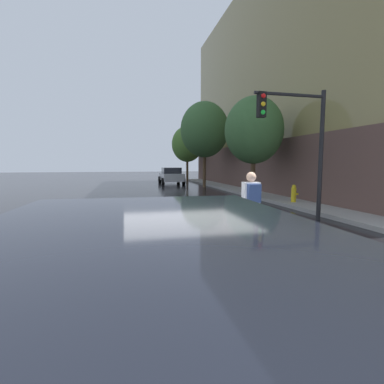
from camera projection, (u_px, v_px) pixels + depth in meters
name	position (u px, v px, depth m)	size (l,w,h in m)	color
ground_plane	(186.00, 253.00, 5.92)	(120.00, 120.00, 0.00)	black
crosswalk_stripes	(162.00, 255.00, 5.80)	(9.38, 3.78, 0.01)	silver
manhole_cover	(305.00, 287.00, 4.31)	(0.64, 0.64, 0.01)	#473D1E
sedan_near	(151.00, 358.00, 1.54)	(2.32, 4.68, 1.59)	silver
sedan_mid	(171.00, 176.00, 25.75)	(2.11, 4.38, 1.50)	#B7B7BC
cyclist	(250.00, 209.00, 6.40)	(0.38, 1.71, 1.69)	black
traffic_light_near	(299.00, 132.00, 8.92)	(2.47, 0.28, 4.20)	black
fire_hydrant	(294.00, 194.00, 12.65)	(0.33, 0.22, 0.78)	gold
street_tree_near	(254.00, 130.00, 14.32)	(2.96, 2.96, 5.26)	#4C3823
street_tree_mid	(205.00, 130.00, 21.84)	(3.72, 3.72, 6.62)	#4C3823
street_tree_far	(187.00, 144.00, 29.56)	(3.24, 3.24, 5.76)	#4C3823
corner_building	(357.00, 93.00, 21.31)	(18.06, 25.63, 14.39)	brown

